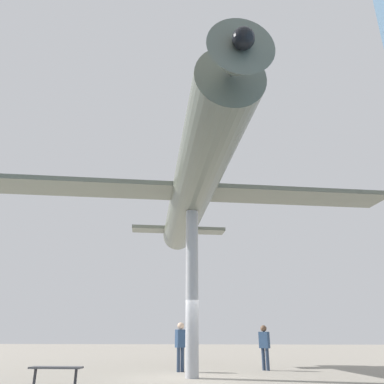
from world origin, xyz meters
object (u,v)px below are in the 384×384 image
at_px(suspended_airplane, 192,191).
at_px(plaza_bench, 56,369).
at_px(support_pylon_central, 192,289).
at_px(visitor_second, 264,344).
at_px(visitor_person, 181,342).

distance_m(suspended_airplane, plaza_bench, 7.56).
distance_m(support_pylon_central, visitor_second, 4.50).
bearing_deg(visitor_person, plaza_bench, 16.06).
height_order(support_pylon_central, visitor_person, support_pylon_central).
bearing_deg(visitor_person, suspended_airplane, 67.80).
xyz_separation_m(support_pylon_central, plaza_bench, (3.79, 2.18, -2.47)).
bearing_deg(visitor_second, visitor_person, 47.27).
bearing_deg(suspended_airplane, plaza_bench, 17.63).
relative_size(suspended_airplane, visitor_second, 9.26).
xyz_separation_m(visitor_person, plaza_bench, (3.19, 4.32, -0.62)).
bearing_deg(support_pylon_central, visitor_second, -133.26).
height_order(visitor_second, plaza_bench, visitor_second).
bearing_deg(suspended_airplane, visitor_person, -85.29).
relative_size(support_pylon_central, visitor_person, 3.21).
xyz_separation_m(support_pylon_central, visitor_second, (-2.79, -2.97, -1.92)).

